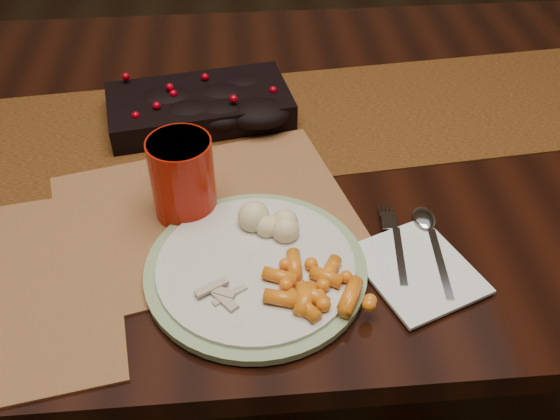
{
  "coord_description": "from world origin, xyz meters",
  "views": [
    {
      "loc": [
        -0.07,
        -0.88,
        1.38
      ],
      "look_at": [
        -0.01,
        -0.24,
        0.8
      ],
      "focal_mm": 40.0,
      "sensor_mm": 36.0,
      "label": 1
    }
  ],
  "objects": [
    {
      "name": "red_cup",
      "position": [
        -0.15,
        -0.18,
        0.82
      ],
      "size": [
        0.12,
        0.12,
        0.13
      ],
      "primitive_type": "cylinder",
      "rotation": [
        0.0,
        0.0,
        -0.33
      ],
      "color": "#9E1305",
      "rests_on": "placemat_main"
    },
    {
      "name": "spoon",
      "position": [
        0.2,
        -0.3,
        0.76
      ],
      "size": [
        0.04,
        0.16,
        0.0
      ],
      "primitive_type": null,
      "rotation": [
        0.0,
        0.0,
        -0.07
      ],
      "color": "silver",
      "rests_on": "napkin"
    },
    {
      "name": "centerpiece",
      "position": [
        -0.13,
        0.07,
        0.78
      ],
      "size": [
        0.34,
        0.21,
        0.06
      ],
      "primitive_type": null,
      "rotation": [
        0.0,
        0.0,
        0.17
      ],
      "color": "black",
      "rests_on": "table_runner"
    },
    {
      "name": "table_runner",
      "position": [
        -0.05,
        0.04,
        0.75
      ],
      "size": [
        1.63,
        0.48,
        0.0
      ],
      "primitive_type": "cube",
      "rotation": [
        0.0,
        0.0,
        0.09
      ],
      "color": "#44210A",
      "rests_on": "dining_table"
    },
    {
      "name": "mashed_potatoes",
      "position": [
        -0.03,
        -0.25,
        0.79
      ],
      "size": [
        0.1,
        0.1,
        0.05
      ],
      "primitive_type": null,
      "rotation": [
        0.0,
        0.0,
        0.27
      ],
      "color": "beige",
      "rests_on": "dinner_plate"
    },
    {
      "name": "placemat_main",
      "position": [
        -0.12,
        -0.19,
        0.75
      ],
      "size": [
        0.49,
        0.41,
        0.0
      ],
      "primitive_type": "cube",
      "rotation": [
        0.0,
        0.0,
        0.24
      ],
      "color": "brown",
      "rests_on": "dining_table"
    },
    {
      "name": "floor",
      "position": [
        0.0,
        0.0,
        0.0
      ],
      "size": [
        5.0,
        5.0,
        0.0
      ],
      "primitive_type": "plane",
      "color": "black",
      "rests_on": "ground"
    },
    {
      "name": "baby_carrots",
      "position": [
        0.02,
        -0.36,
        0.78
      ],
      "size": [
        0.13,
        0.12,
        0.02
      ],
      "primitive_type": null,
      "rotation": [
        0.0,
        0.0,
        0.22
      ],
      "color": "orange",
      "rests_on": "dinner_plate"
    },
    {
      "name": "dinner_plate",
      "position": [
        -0.05,
        -0.31,
        0.76
      ],
      "size": [
        0.37,
        0.37,
        0.02
      ],
      "primitive_type": "cylinder",
      "rotation": [
        0.0,
        0.0,
        -0.29
      ],
      "color": "silver",
      "rests_on": "placemat_main"
    },
    {
      "name": "turkey_shreds",
      "position": [
        -0.09,
        -0.36,
        0.78
      ],
      "size": [
        0.07,
        0.06,
        0.01
      ],
      "primitive_type": null,
      "rotation": [
        0.0,
        0.0,
        -0.16
      ],
      "color": "#A67A6D",
      "rests_on": "dinner_plate"
    },
    {
      "name": "dining_table",
      "position": [
        0.0,
        0.0,
        0.38
      ],
      "size": [
        1.8,
        1.0,
        0.75
      ],
      "primitive_type": "cube",
      "color": "black",
      "rests_on": "floor"
    },
    {
      "name": "fork",
      "position": [
        0.14,
        -0.29,
        0.76
      ],
      "size": [
        0.04,
        0.14,
        0.0
      ],
      "primitive_type": null,
      "rotation": [
        0.0,
        0.0,
        -0.12
      ],
      "color": "silver",
      "rests_on": "napkin"
    },
    {
      "name": "napkin",
      "position": [
        0.16,
        -0.33,
        0.76
      ],
      "size": [
        0.18,
        0.2,
        0.01
      ],
      "primitive_type": "cube",
      "rotation": [
        0.0,
        0.0,
        0.38
      ],
      "color": "white",
      "rests_on": "placemat_main"
    }
  ]
}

